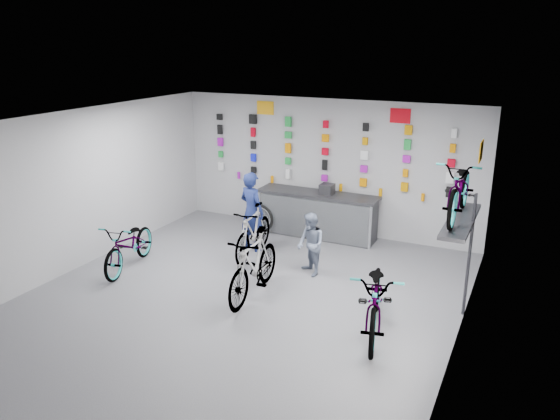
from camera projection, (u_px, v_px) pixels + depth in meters
The scene contains 21 objects.
floor at pixel (238, 301), 9.19m from camera, with size 8.00×8.00×0.00m, color #4F4F54.
ceiling at pixel (234, 123), 8.29m from camera, with size 8.00×8.00×0.00m, color white.
wall_back at pixel (326, 166), 12.18m from camera, with size 7.00×7.00×0.00m, color #ADAEB0.
wall_front at pixel (30, 332), 5.30m from camera, with size 7.00×7.00×0.00m, color #ADAEB0.
wall_left at pixel (74, 191), 10.19m from camera, with size 8.00×8.00×0.00m, color #ADAEB0.
wall_right at pixel (463, 252), 7.30m from camera, with size 8.00×8.00×0.00m, color #ADAEB0.
counter at pixel (317, 215), 12.09m from camera, with size 2.70×0.66×1.00m.
merch_wall at pixel (326, 154), 12.02m from camera, with size 5.55×0.08×1.56m.
wall_bracket at pixel (462, 226), 8.41m from camera, with size 0.39×1.90×2.00m.
sign_left at pixel (265, 108), 12.42m from camera, with size 0.42×0.02×0.30m, color #FFAE13.
sign_right at pixel (400, 116), 11.14m from camera, with size 0.42×0.02×0.30m, color red.
sign_side at pixel (481, 151), 7.99m from camera, with size 0.02×0.40×0.30m, color #FFAE13.
bike_left at pixel (129, 245), 10.37m from camera, with size 0.64×1.83×0.96m, color gray.
bike_center at pixel (254, 265), 9.21m from camera, with size 0.54×1.91×1.15m, color gray.
bike_right at pixel (377, 298), 8.08m from camera, with size 0.74×2.11×1.11m, color gray.
bike_service at pixel (253, 232), 10.93m from camera, with size 0.50×1.76×1.06m, color gray.
bike_wall at pixel (461, 189), 8.26m from camera, with size 0.63×1.80×0.95m, color gray.
clerk at pixel (252, 211), 11.23m from camera, with size 0.60×0.40×1.66m, color navy.
customer at pixel (311, 244), 10.08m from camera, with size 0.58×0.45×1.19m, color slate.
spare_wheel at pixel (260, 219), 12.33m from camera, with size 0.67×0.16×0.67m.
register at pixel (327, 189), 11.82m from camera, with size 0.28×0.30×0.22m, color black.
Camera 1 is at (4.23, -7.18, 4.23)m, focal length 35.00 mm.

